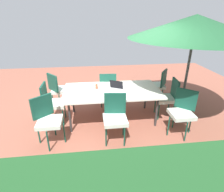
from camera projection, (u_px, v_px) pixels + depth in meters
The scene contains 13 objects.
ground_plane at pixel (112, 119), 4.61m from camera, with size 10.00×10.00×0.02m, color #935442.
dining_table at pixel (112, 92), 4.30m from camera, with size 2.24×1.18×0.77m.
patio_umbrella at pixel (195, 27), 3.90m from camera, with size 2.88×2.88×2.40m.
chair_south at pixel (108, 87), 5.04m from camera, with size 0.46×0.47×0.98m.
chair_northeast at pixel (48, 118), 3.56m from camera, with size 0.58×0.59×0.98m.
chair_northwest at pixel (183, 110), 3.84m from camera, with size 0.58×0.59×0.98m.
chair_north at pixel (115, 116), 3.65m from camera, with size 0.47×0.48×0.98m.
chair_southwest at pixel (158, 84), 5.27m from camera, with size 0.58×0.58×0.98m.
chair_east at pixel (52, 101), 4.23m from camera, with size 0.46×0.46×0.98m.
chair_southeast at pixel (58, 88), 4.96m from camera, with size 0.59×0.58×0.98m.
chair_west at pixel (168, 96), 4.50m from camera, with size 0.48×0.47×0.98m.
laptop at pixel (117, 86), 4.38m from camera, with size 0.40×0.37×0.21m.
cup at pixel (97, 86), 4.34m from camera, with size 0.06×0.06×0.11m, color #CC4C33.
Camera 1 is at (0.47, 3.93, 2.43)m, focal length 29.42 mm.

